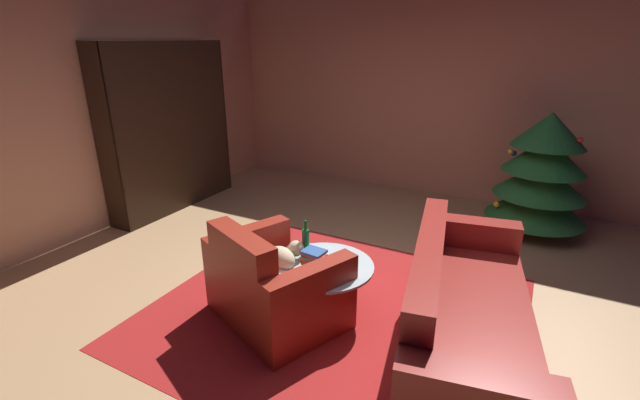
{
  "coord_description": "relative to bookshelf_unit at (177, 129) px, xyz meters",
  "views": [
    {
      "loc": [
        1.36,
        -2.93,
        2.13
      ],
      "look_at": [
        -0.24,
        0.08,
        0.84
      ],
      "focal_mm": 24.08,
      "sensor_mm": 36.0,
      "label": 1
    }
  ],
  "objects": [
    {
      "name": "ground_plane",
      "position": [
        2.88,
        -1.09,
        -1.02
      ],
      "size": [
        7.43,
        7.43,
        0.0
      ],
      "primitive_type": "plane",
      "color": "tan"
    },
    {
      "name": "wall_back",
      "position": [
        2.88,
        2.02,
        0.34
      ],
      "size": [
        6.31,
        0.06,
        2.72
      ],
      "primitive_type": "cube",
      "color": "tan",
      "rests_on": "ground"
    },
    {
      "name": "wall_left",
      "position": [
        -0.25,
        -1.09,
        0.34
      ],
      "size": [
        0.06,
        6.29,
        2.72
      ],
      "primitive_type": "cube",
      "color": "tan",
      "rests_on": "ground"
    },
    {
      "name": "area_rug",
      "position": [
        2.94,
        -1.31,
        -1.02
      ],
      "size": [
        2.89,
        2.6,
        0.01
      ],
      "primitive_type": "cube",
      "color": "#A31E1D",
      "rests_on": "ground"
    },
    {
      "name": "bookshelf_unit",
      "position": [
        0.0,
        0.0,
        0.0
      ],
      "size": [
        0.35,
        1.85,
        2.11
      ],
      "color": "black",
      "rests_on": "ground"
    },
    {
      "name": "armchair_red",
      "position": [
        2.55,
        -1.61,
        -0.72
      ],
      "size": [
        1.23,
        1.11,
        0.83
      ],
      "color": "maroon",
      "rests_on": "ground"
    },
    {
      "name": "couch_red",
      "position": [
        3.95,
        -1.35,
        -0.72
      ],
      "size": [
        1.16,
        2.2,
        0.86
      ],
      "color": "maroon",
      "rests_on": "ground"
    },
    {
      "name": "coffee_table",
      "position": [
        2.86,
        -1.36,
        -0.61
      ],
      "size": [
        0.8,
        0.8,
        0.44
      ],
      "color": "black",
      "rests_on": "ground"
    },
    {
      "name": "book_stack_on_table",
      "position": [
        2.81,
        -1.41,
        -0.51
      ],
      "size": [
        0.22,
        0.16,
        0.14
      ],
      "color": "#394983",
      "rests_on": "coffee_table"
    },
    {
      "name": "bottle_on_table",
      "position": [
        2.66,
        -1.28,
        -0.45
      ],
      "size": [
        0.06,
        0.06,
        0.31
      ],
      "color": "#125A26",
      "rests_on": "coffee_table"
    },
    {
      "name": "decorated_tree",
      "position": [
        4.29,
        1.23,
        -0.32
      ],
      "size": [
        1.09,
        1.09,
        1.39
      ],
      "color": "brown",
      "rests_on": "ground"
    }
  ]
}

